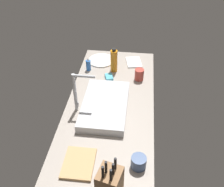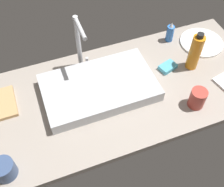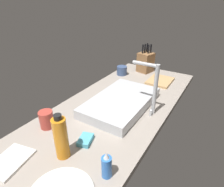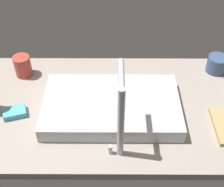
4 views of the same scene
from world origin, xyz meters
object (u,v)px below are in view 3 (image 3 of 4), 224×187
(faucet, at_px, (153,85))
(water_bottle, at_px, (61,138))
(sink_basin, at_px, (121,102))
(coffee_mug, at_px, (47,119))
(ceramic_cup, at_px, (122,71))
(cutting_board, at_px, (160,81))
(dish_sponge, at_px, (85,140))
(dish_towel, at_px, (10,161))
(knife_block, at_px, (146,62))
(soap_bottle, at_px, (107,166))

(faucet, height_order, water_bottle, faucet)
(sink_basin, xyz_separation_m, coffee_mug, (0.41, -0.24, 0.02))
(sink_basin, xyz_separation_m, ceramic_cup, (-0.49, -0.27, 0.01))
(faucet, relative_size, cutting_board, 1.36)
(coffee_mug, relative_size, dish_sponge, 1.08)
(cutting_board, bearing_deg, dish_sponge, -4.19)
(water_bottle, height_order, dish_sponge, water_bottle)
(water_bottle, relative_size, dish_sponge, 2.46)
(cutting_board, distance_m, dish_sponge, 0.91)
(dish_towel, relative_size, dish_sponge, 2.03)
(knife_block, relative_size, coffee_mug, 2.63)
(knife_block, height_order, ceramic_cup, knife_block)
(soap_bottle, height_order, ceramic_cup, soap_bottle)
(water_bottle, distance_m, ceramic_cup, 1.04)
(dish_towel, relative_size, ceramic_cup, 2.00)
(cutting_board, bearing_deg, soap_bottle, 7.44)
(cutting_board, distance_m, ceramic_cup, 0.35)
(coffee_mug, xyz_separation_m, ceramic_cup, (-0.89, -0.03, -0.01))
(dish_towel, xyz_separation_m, ceramic_cup, (-1.15, -0.09, 0.03))
(cutting_board, bearing_deg, ceramic_cup, -85.82)
(soap_bottle, bearing_deg, water_bottle, -86.63)
(dish_sponge, bearing_deg, dish_towel, -35.50)
(water_bottle, bearing_deg, soap_bottle, 93.37)
(faucet, distance_m, water_bottle, 0.59)
(faucet, distance_m, soap_bottle, 0.55)
(cutting_board, relative_size, water_bottle, 1.04)
(cutting_board, height_order, soap_bottle, soap_bottle)
(soap_bottle, height_order, dish_towel, soap_bottle)
(faucet, height_order, cutting_board, faucet)
(sink_basin, height_order, soap_bottle, soap_bottle)
(cutting_board, height_order, water_bottle, water_bottle)
(sink_basin, xyz_separation_m, knife_block, (-0.67, -0.12, 0.06))
(faucet, xyz_separation_m, dish_towel, (0.70, -0.37, -0.18))
(cutting_board, xyz_separation_m, coffee_mug, (0.92, -0.32, 0.04))
(sink_basin, distance_m, faucet, 0.25)
(sink_basin, height_order, ceramic_cup, ceramic_cup)
(dish_towel, relative_size, coffee_mug, 1.88)
(faucet, distance_m, knife_block, 0.72)
(ceramic_cup, bearing_deg, sink_basin, 28.67)
(knife_block, height_order, cutting_board, knife_block)
(sink_basin, relative_size, soap_bottle, 4.39)
(cutting_board, bearing_deg, coffee_mug, -19.30)
(sink_basin, xyz_separation_m, dish_sponge, (0.39, 0.02, -0.02))
(knife_block, xyz_separation_m, dish_sponge, (1.06, 0.14, -0.08))
(sink_basin, bearing_deg, faucet, 99.29)
(knife_block, height_order, dish_towel, knife_block)
(knife_block, distance_m, dish_towel, 1.35)
(sink_basin, relative_size, coffee_mug, 5.59)
(dish_sponge, bearing_deg, knife_block, -172.54)
(soap_bottle, relative_size, dish_sponge, 1.38)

